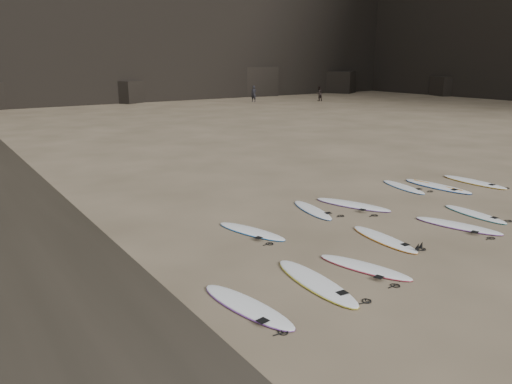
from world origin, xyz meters
TOP-DOWN VIEW (x-y plane):
  - ground at (0.00, 0.00)m, footprint 240.00×240.00m
  - surfboard_0 at (-4.22, -0.80)m, footprint 0.85×2.75m
  - surfboard_1 at (-2.76, -0.81)m, footprint 1.24×2.37m
  - surfboard_2 at (-0.97, 0.22)m, footprint 0.77×2.40m
  - surfboard_3 at (1.63, -0.21)m, footprint 1.28×2.53m
  - surfboard_4 at (3.04, 0.18)m, footprint 0.73×2.26m
  - surfboard_5 at (-3.58, 2.71)m, footprint 1.21×2.38m
  - surfboard_6 at (-0.86, 3.31)m, footprint 0.97×2.30m
  - surfboard_7 at (0.62, 3.01)m, footprint 1.53×2.68m
  - surfboard_8 at (3.87, 3.65)m, footprint 0.96×2.33m
  - surfboard_9 at (5.00, 3.00)m, footprint 0.85×2.81m
  - surfboard_10 at (6.75, 2.63)m, footprint 0.65×2.69m
  - surfboard_11 at (-6.03, -0.87)m, footprint 0.99×2.56m
  - person_a at (19.95, 37.92)m, footprint 0.69×0.76m
  - person_b at (26.69, 34.85)m, footprint 0.83×0.65m

SIDE VIEW (x-z plane):
  - ground at x=0.00m, z-range 0.00..0.00m
  - surfboard_4 at x=3.04m, z-range 0.00..0.08m
  - surfboard_6 at x=-0.86m, z-range 0.00..0.08m
  - surfboard_8 at x=3.87m, z-range 0.00..0.08m
  - surfboard_1 at x=-2.76m, z-range 0.00..0.08m
  - surfboard_5 at x=-3.58m, z-range 0.00..0.08m
  - surfboard_2 at x=-0.97m, z-range 0.00..0.08m
  - surfboard_3 at x=1.63m, z-range 0.00..0.09m
  - surfboard_11 at x=-6.03m, z-range 0.00..0.09m
  - surfboard_7 at x=0.62m, z-range 0.00..0.09m
  - surfboard_10 at x=6.75m, z-range 0.00..0.10m
  - surfboard_0 at x=-4.22m, z-range 0.00..0.10m
  - surfboard_9 at x=5.00m, z-range 0.00..0.10m
  - person_b at x=26.69m, z-range 0.00..1.67m
  - person_a at x=19.95m, z-range 0.00..1.75m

